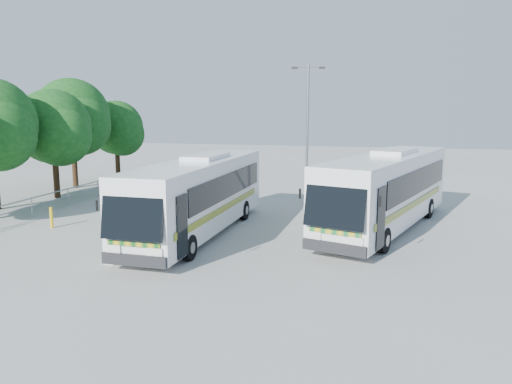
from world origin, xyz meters
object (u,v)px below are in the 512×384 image
(tree_far_c, at_px, (54,127))
(bollard, at_px, (51,218))
(tree_far_d, at_px, (73,116))
(lamppost, at_px, (307,125))
(coach_adjacent, at_px, (387,189))
(coach_main, at_px, (198,194))
(tree_far_e, at_px, (117,128))

(tree_far_c, distance_m, bollard, 9.03)
(tree_far_d, distance_m, lamppost, 15.80)
(lamppost, bearing_deg, coach_adjacent, -65.26)
(tree_far_c, bearing_deg, coach_main, -28.85)
(tree_far_c, height_order, coach_adjacent, tree_far_c)
(bollard, bearing_deg, tree_far_d, 118.37)
(tree_far_c, relative_size, coach_main, 0.56)
(tree_far_e, bearing_deg, coach_main, -50.61)
(coach_main, bearing_deg, coach_adjacent, 21.89)
(tree_far_e, relative_size, coach_adjacent, 0.49)
(tree_far_e, bearing_deg, tree_far_c, -86.46)
(tree_far_d, distance_m, tree_far_e, 4.65)
(tree_far_e, height_order, lamppost, lamppost)
(coach_main, height_order, bollard, coach_main)
(tree_far_e, xyz_separation_m, lamppost, (15.11, -4.77, 0.47))
(lamppost, bearing_deg, tree_far_c, -176.03)
(coach_main, distance_m, lamppost, 10.55)
(tree_far_c, distance_m, lamppost, 15.00)
(lamppost, distance_m, bollard, 14.92)
(coach_main, distance_m, bollard, 7.00)
(tree_far_c, distance_m, coach_adjacent, 19.62)
(bollard, bearing_deg, coach_adjacent, 13.43)
(tree_far_e, xyz_separation_m, coach_main, (11.88, -14.46, -2.15))
(coach_adjacent, relative_size, lamppost, 1.53)
(tree_far_c, relative_size, coach_adjacent, 0.54)
(tree_far_d, relative_size, coach_adjacent, 0.61)
(tree_far_c, relative_size, bollard, 6.79)
(coach_adjacent, height_order, lamppost, lamppost)
(tree_far_c, xyz_separation_m, tree_far_d, (-1.19, 3.70, 0.56))
(tree_far_d, bearing_deg, lamppost, -0.98)
(coach_adjacent, distance_m, lamppost, 8.56)
(coach_adjacent, bearing_deg, tree_far_e, 167.41)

